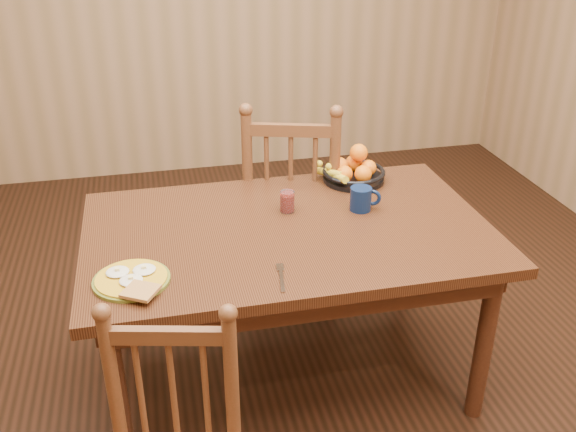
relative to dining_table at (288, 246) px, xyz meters
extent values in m
cube|color=black|center=(0.00, 0.00, -0.67)|extent=(4.50, 5.00, 0.01)
cube|color=black|center=(0.00, 0.00, 0.06)|extent=(1.60, 1.00, 0.04)
cube|color=black|center=(0.00, 0.42, -0.01)|extent=(1.40, 0.04, 0.10)
cube|color=black|center=(0.00, -0.42, -0.01)|extent=(1.40, 0.04, 0.10)
cube|color=black|center=(0.72, 0.00, -0.01)|extent=(0.04, 0.84, 0.10)
cube|color=black|center=(-0.72, 0.00, -0.01)|extent=(0.04, 0.84, 0.10)
cylinder|color=black|center=(-0.70, -0.40, -0.31)|extent=(0.07, 0.07, 0.70)
cylinder|color=black|center=(0.70, -0.40, -0.31)|extent=(0.07, 0.07, 0.70)
cylinder|color=black|center=(-0.70, 0.40, -0.31)|extent=(0.07, 0.07, 0.70)
cylinder|color=black|center=(0.70, 0.40, -0.31)|extent=(0.07, 0.07, 0.70)
cube|color=#4B2F16|center=(0.18, 0.66, -0.16)|extent=(0.60, 0.59, 0.04)
cylinder|color=#4B2F16|center=(0.42, 0.78, -0.43)|extent=(0.04, 0.04, 0.48)
cylinder|color=#4B2F16|center=(0.04, 0.90, -0.43)|extent=(0.04, 0.04, 0.48)
cylinder|color=#4B2F16|center=(0.31, 0.42, -0.43)|extent=(0.04, 0.04, 0.48)
cylinder|color=#4B2F16|center=(-0.07, 0.54, -0.43)|extent=(0.04, 0.04, 0.48)
cylinder|color=#4B2F16|center=(0.31, 0.40, 0.12)|extent=(0.05, 0.05, 0.58)
cylinder|color=#4B2F16|center=(-0.08, 0.51, 0.12)|extent=(0.05, 0.05, 0.58)
cylinder|color=#4B2F16|center=(0.12, 0.46, 0.07)|extent=(0.02, 0.02, 0.44)
cube|color=#4B2F16|center=(0.12, 0.46, 0.32)|extent=(0.39, 0.15, 0.06)
cylinder|color=#4B2F16|center=(-0.68, -0.69, 0.01)|extent=(0.04, 0.04, 0.50)
cylinder|color=#4B2F16|center=(-0.34, -0.77, 0.01)|extent=(0.04, 0.04, 0.50)
cylinder|color=#4B2F16|center=(-0.51, -0.73, -0.04)|extent=(0.02, 0.02, 0.38)
cube|color=#4B2F16|center=(-0.51, -0.73, 0.18)|extent=(0.34, 0.11, 0.05)
cylinder|color=#59601E|center=(-0.61, -0.27, 0.09)|extent=(0.26, 0.26, 0.01)
cylinder|color=#C29118|center=(-0.61, -0.27, 0.10)|extent=(0.24, 0.24, 0.01)
ellipsoid|color=silver|center=(-0.65, -0.23, 0.11)|extent=(0.08, 0.08, 0.01)
cube|color=#F2E08C|center=(-0.65, -0.23, 0.12)|extent=(0.02, 0.02, 0.01)
ellipsoid|color=silver|center=(-0.56, -0.24, 0.11)|extent=(0.08, 0.08, 0.01)
cube|color=#F2E08C|center=(-0.56, -0.24, 0.12)|extent=(0.02, 0.02, 0.01)
ellipsoid|color=silver|center=(-0.61, -0.30, 0.11)|extent=(0.08, 0.08, 0.01)
cube|color=#F2E08C|center=(-0.61, -0.30, 0.12)|extent=(0.02, 0.02, 0.01)
cube|color=brown|center=(-0.58, -0.37, 0.11)|extent=(0.14, 0.14, 0.01)
cube|color=silver|center=(-0.11, -0.38, 0.09)|extent=(0.03, 0.15, 0.00)
cube|color=silver|center=(-0.10, -0.29, 0.09)|extent=(0.03, 0.05, 0.00)
cube|color=silver|center=(-0.60, -0.31, 0.09)|extent=(0.03, 0.12, 0.00)
ellipsoid|color=silver|center=(-0.62, -0.23, 0.09)|extent=(0.03, 0.04, 0.01)
cylinder|color=#091735|center=(0.33, 0.09, 0.13)|extent=(0.09, 0.09, 0.10)
torus|color=#091735|center=(0.38, 0.09, 0.13)|extent=(0.07, 0.04, 0.07)
cylinder|color=black|center=(0.33, 0.09, 0.18)|extent=(0.08, 0.08, 0.00)
cylinder|color=silver|center=(0.03, 0.14, 0.13)|extent=(0.06, 0.06, 0.09)
cylinder|color=maroon|center=(0.03, 0.14, 0.12)|extent=(0.05, 0.05, 0.07)
cylinder|color=black|center=(0.40, 0.38, 0.09)|extent=(0.28, 0.28, 0.02)
torus|color=black|center=(0.40, 0.38, 0.13)|extent=(0.29, 0.29, 0.02)
cylinder|color=black|center=(0.40, 0.38, 0.09)|extent=(0.10, 0.10, 0.01)
sphere|color=orange|center=(0.47, 0.38, 0.14)|extent=(0.07, 0.07, 0.07)
sphere|color=orange|center=(0.42, 0.45, 0.14)|extent=(0.08, 0.08, 0.08)
sphere|color=orange|center=(0.34, 0.42, 0.15)|extent=(0.08, 0.08, 0.08)
sphere|color=orange|center=(0.34, 0.34, 0.14)|extent=(0.07, 0.07, 0.07)
sphere|color=orange|center=(0.42, 0.31, 0.14)|extent=(0.08, 0.08, 0.08)
sphere|color=orange|center=(0.43, 0.41, 0.21)|extent=(0.08, 0.08, 0.08)
cylinder|color=yellow|center=(0.31, 0.34, 0.13)|extent=(0.10, 0.17, 0.07)
cylinder|color=yellow|center=(0.29, 0.39, 0.13)|extent=(0.14, 0.15, 0.07)
camera|label=1|loc=(-0.50, -2.19, 1.28)|focal=40.00mm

